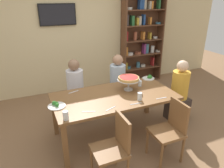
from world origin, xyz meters
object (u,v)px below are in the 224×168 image
Objects in this scene: water_glass_clear_far at (66,115)px; cutlery_spare_fork at (111,109)px; deep_dish_pizza_stand at (129,79)px; water_glass_clear_near at (140,96)px; water_glass_clear_spare at (140,83)px; cutlery_fork_far at (74,92)px; bookshelf at (141,38)px; beer_glass_amber_tall at (126,79)px; diner_head_east at (179,96)px; diner_far_right at (117,87)px; cutlery_knife_near at (161,98)px; diner_far_left at (76,94)px; television at (58,15)px; salad_plate_near_diner at (56,105)px; cutlery_knife_far at (89,111)px; chair_near_right at (171,128)px; salad_plate_far_diner at (149,78)px; chair_near_left at (114,146)px; dining_table at (115,100)px; cutlery_fork_near at (136,104)px.

cutlery_spare_fork is at bearing 2.87° from water_glass_clear_far.
water_glass_clear_near is (-0.02, -0.39, -0.13)m from deep_dish_pizza_stand.
cutlery_fork_far is at bearing 169.36° from water_glass_clear_spare.
bookshelf reaches higher than beer_glass_amber_tall.
diner_head_east reaches higher than water_glass_clear_far.
diner_head_east is at bearing 48.07° from diner_far_right.
diner_far_left is at bearing 134.04° from cutlery_knife_near.
diner_far_left is 3.13× the size of deep_dish_pizza_stand.
salad_plate_near_diner is at bearing -102.86° from television.
water_glass_clear_spare is at bearing 46.48° from cutlery_knife_far.
chair_near_right is 1.21m from beer_glass_amber_tall.
water_glass_clear_near is at bearing -13.46° from salad_plate_near_diner.
chair_near_right is at bearing 44.85° from diner_head_east.
diner_far_right is (-0.87, 0.78, 0.00)m from diner_head_east.
salad_plate_near_diner is 1.37× the size of cutlery_knife_near.
salad_plate_far_diner is 0.49m from beer_glass_amber_tall.
chair_near_left reaches higher than salad_plate_near_diner.
deep_dish_pizza_stand is at bearing 5.50° from salad_plate_near_diner.
beer_glass_amber_tall is at bearing 81.16° from water_glass_clear_near.
chair_near_right is 4.83× the size of cutlery_fork_far.
chair_near_right is 1.24m from salad_plate_far_diner.
bookshelf is 2.47m from diner_far_left.
water_glass_clear_near is 0.64× the size of cutlery_spare_fork.
chair_near_right is 3.96× the size of salad_plate_far_diner.
chair_near_right reaches higher than water_glass_clear_near.
dining_table is 0.67m from cutlery_fork_far.
water_glass_clear_far is at bearing -144.46° from cutlery_knife_far.
cutlery_fork_far is at bearing -11.38° from diner_head_east.
cutlery_knife_near is at bearing -56.68° from deep_dish_pizza_stand.
diner_head_east is at bearing -6.20° from deep_dish_pizza_stand.
dining_table is at bearing -79.09° from television.
bookshelf is 10.06× the size of salad_plate_far_diner.
diner_far_left reaches higher than water_glass_clear_spare.
television is 2.13m from beer_glass_amber_tall.
water_glass_clear_far is (-1.22, -0.79, -0.02)m from beer_glass_amber_tall.
water_glass_clear_near reaches higher than cutlery_knife_far.
diner_far_right is 0.70m from water_glass_clear_spare.
bookshelf is at bearing 52.44° from beer_glass_amber_tall.
chair_near_left is at bearing -89.00° from television.
bookshelf is at bearing 120.48° from diner_far_left.
salad_plate_far_diner is at bearing 73.81° from cutlery_knife_near.
water_glass_clear_far is at bearing -82.26° from salad_plate_near_diner.
chair_near_right is (0.51, -0.77, -0.18)m from dining_table.
diner_far_right is 1.08m from cutlery_fork_far.
water_glass_clear_near is 0.15m from cutlery_fork_near.
diner_far_left is 6.39× the size of cutlery_spare_fork.
diner_far_right is 1.74m from water_glass_clear_far.
water_glass_clear_near is at bearing 124.97° from cutlery_fork_far.
television reaches higher than cutlery_fork_far.
cutlery_fork_far is (-2.19, -1.65, -0.40)m from bookshelf.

